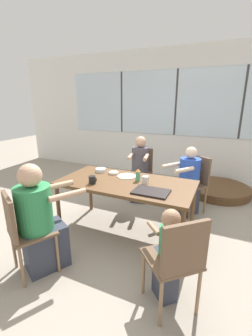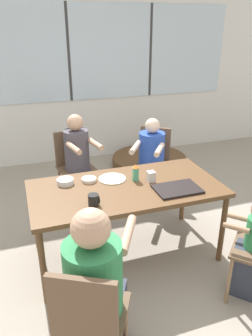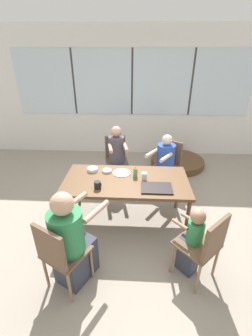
{
  "view_description": "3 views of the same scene",
  "coord_description": "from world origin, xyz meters",
  "px_view_note": "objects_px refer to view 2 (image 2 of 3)",
  "views": [
    {
      "loc": [
        1.1,
        -2.43,
        1.71
      ],
      "look_at": [
        0.0,
        0.0,
        0.91
      ],
      "focal_mm": 24.0,
      "sensor_mm": 36.0,
      "label": 1
    },
    {
      "loc": [
        -0.84,
        -2.46,
        2.04
      ],
      "look_at": [
        0.0,
        0.0,
        0.91
      ],
      "focal_mm": 35.0,
      "sensor_mm": 36.0,
      "label": 2
    },
    {
      "loc": [
        0.14,
        -2.63,
        2.28
      ],
      "look_at": [
        0.0,
        0.0,
        0.91
      ],
      "focal_mm": 24.0,
      "sensor_mm": 36.0,
      "label": 3
    }
  ],
  "objects_px": {
    "chair_for_woman_green_shirt": "(88,316)",
    "person_man_teal_shirt": "(79,166)",
    "milk_carton_small": "(151,177)",
    "bowl_cereal": "(65,181)",
    "person_woman_green_shirt": "(96,297)",
    "person_man_blue_shirt": "(150,166)",
    "chair_for_man_blue_shirt": "(153,157)",
    "coffee_mug": "(94,200)",
    "person_toddler": "(251,251)",
    "bowl_white_shallow": "(89,180)",
    "sippy_cup": "(136,172)",
    "chair_for_man_teal_shirt": "(73,160)",
    "folded_table_stack": "(149,161)"
  },
  "relations": [
    {
      "from": "milk_carton_small",
      "to": "folded_table_stack",
      "type": "relative_size",
      "value": 0.08
    },
    {
      "from": "chair_for_woman_green_shirt",
      "to": "person_toddler",
      "type": "distance_m",
      "value": 1.39
    },
    {
      "from": "person_man_teal_shirt",
      "to": "bowl_white_shallow",
      "type": "height_order",
      "value": "person_man_teal_shirt"
    },
    {
      "from": "person_man_teal_shirt",
      "to": "sippy_cup",
      "type": "height_order",
      "value": "person_man_teal_shirt"
    },
    {
      "from": "chair_for_man_blue_shirt",
      "to": "bowl_white_shallow",
      "type": "relative_size",
      "value": 6.54
    },
    {
      "from": "person_man_blue_shirt",
      "to": "milk_carton_small",
      "type": "bearing_deg",
      "value": 101.56
    },
    {
      "from": "person_man_teal_shirt",
      "to": "folded_table_stack",
      "type": "relative_size",
      "value": 0.97
    },
    {
      "from": "chair_for_woman_green_shirt",
      "to": "person_man_teal_shirt",
      "type": "xyz_separation_m",
      "value": [
        0.38,
        2.18,
        -0.02
      ]
    },
    {
      "from": "chair_for_woman_green_shirt",
      "to": "bowl_white_shallow",
      "type": "bearing_deg",
      "value": 105.12
    },
    {
      "from": "person_woman_green_shirt",
      "to": "coffee_mug",
      "type": "xyz_separation_m",
      "value": [
        0.17,
        0.72,
        0.26
      ]
    },
    {
      "from": "chair_for_man_teal_shirt",
      "to": "coffee_mug",
      "type": "xyz_separation_m",
      "value": [
        -0.09,
        -1.47,
        0.24
      ]
    },
    {
      "from": "chair_for_woman_green_shirt",
      "to": "chair_for_man_teal_shirt",
      "type": "distance_m",
      "value": 2.36
    },
    {
      "from": "sippy_cup",
      "to": "bowl_cereal",
      "type": "height_order",
      "value": "sippy_cup"
    },
    {
      "from": "person_toddler",
      "to": "person_man_teal_shirt",
      "type": "bearing_deg",
      "value": 74.38
    },
    {
      "from": "chair_for_man_blue_shirt",
      "to": "sippy_cup",
      "type": "bearing_deg",
      "value": 92.56
    },
    {
      "from": "bowl_white_shallow",
      "to": "bowl_cereal",
      "type": "height_order",
      "value": "bowl_cereal"
    },
    {
      "from": "coffee_mug",
      "to": "bowl_cereal",
      "type": "bearing_deg",
      "value": 108.26
    },
    {
      "from": "folded_table_stack",
      "to": "person_man_blue_shirt",
      "type": "bearing_deg",
      "value": -112.32
    },
    {
      "from": "person_man_blue_shirt",
      "to": "coffee_mug",
      "type": "height_order",
      "value": "person_man_blue_shirt"
    },
    {
      "from": "bowl_white_shallow",
      "to": "folded_table_stack",
      "type": "height_order",
      "value": "bowl_white_shallow"
    },
    {
      "from": "person_man_teal_shirt",
      "to": "person_toddler",
      "type": "relative_size",
      "value": 1.28
    },
    {
      "from": "person_man_teal_shirt",
      "to": "bowl_white_shallow",
      "type": "xyz_separation_m",
      "value": [
        -0.07,
        -0.86,
        0.23
      ]
    },
    {
      "from": "milk_carton_small",
      "to": "chair_for_man_blue_shirt",
      "type": "bearing_deg",
      "value": 65.15
    },
    {
      "from": "person_man_blue_shirt",
      "to": "coffee_mug",
      "type": "relative_size",
      "value": 10.76
    },
    {
      "from": "chair_for_man_blue_shirt",
      "to": "bowl_white_shallow",
      "type": "xyz_separation_m",
      "value": [
        -1.0,
        -0.82,
        0.21
      ]
    },
    {
      "from": "person_woman_green_shirt",
      "to": "sippy_cup",
      "type": "relative_size",
      "value": 7.22
    },
    {
      "from": "person_man_blue_shirt",
      "to": "bowl_white_shallow",
      "type": "xyz_separation_m",
      "value": [
        -0.91,
        -0.68,
        0.27
      ]
    },
    {
      "from": "bowl_white_shallow",
      "to": "folded_table_stack",
      "type": "relative_size",
      "value": 0.12
    },
    {
      "from": "person_man_blue_shirt",
      "to": "person_man_teal_shirt",
      "type": "bearing_deg",
      "value": 22.9
    },
    {
      "from": "person_woman_green_shirt",
      "to": "person_man_blue_shirt",
      "type": "relative_size",
      "value": 1.09
    },
    {
      "from": "chair_for_man_teal_shirt",
      "to": "person_man_blue_shirt",
      "type": "distance_m",
      "value": 0.94
    },
    {
      "from": "bowl_cereal",
      "to": "sippy_cup",
      "type": "bearing_deg",
      "value": -12.18
    },
    {
      "from": "chair_for_woman_green_shirt",
      "to": "chair_for_man_blue_shirt",
      "type": "height_order",
      "value": "same"
    },
    {
      "from": "chair_for_woman_green_shirt",
      "to": "chair_for_man_blue_shirt",
      "type": "bearing_deg",
      "value": 86.93
    },
    {
      "from": "coffee_mug",
      "to": "milk_carton_small",
      "type": "distance_m",
      "value": 0.65
    },
    {
      "from": "chair_for_man_blue_shirt",
      "to": "chair_for_woman_green_shirt",
      "type": "bearing_deg",
      "value": 93.07
    },
    {
      "from": "chair_for_man_teal_shirt",
      "to": "bowl_cereal",
      "type": "xyz_separation_m",
      "value": [
        -0.25,
        -1.01,
        0.22
      ]
    },
    {
      "from": "person_toddler",
      "to": "bowl_white_shallow",
      "type": "xyz_separation_m",
      "value": [
        -1.04,
        1.02,
        0.32
      ]
    },
    {
      "from": "chair_for_man_teal_shirt",
      "to": "person_toddler",
      "type": "xyz_separation_m",
      "value": [
        1.01,
        -2.04,
        -0.11
      ]
    },
    {
      "from": "milk_carton_small",
      "to": "bowl_white_shallow",
      "type": "bearing_deg",
      "value": 160.69
    },
    {
      "from": "bowl_white_shallow",
      "to": "bowl_cereal",
      "type": "xyz_separation_m",
      "value": [
        -0.21,
        0.01,
        0.01
      ]
    },
    {
      "from": "person_woman_green_shirt",
      "to": "milk_carton_small",
      "type": "relative_size",
      "value": 11.63
    },
    {
      "from": "person_woman_green_shirt",
      "to": "coffee_mug",
      "type": "height_order",
      "value": "person_woman_green_shirt"
    },
    {
      "from": "chair_for_man_teal_shirt",
      "to": "person_man_teal_shirt",
      "type": "bearing_deg",
      "value": 90.0
    },
    {
      "from": "sippy_cup",
      "to": "chair_for_man_teal_shirt",
      "type": "bearing_deg",
      "value": 108.4
    },
    {
      "from": "chair_for_man_blue_shirt",
      "to": "coffee_mug",
      "type": "xyz_separation_m",
      "value": [
        -1.07,
        -1.27,
        0.24
      ]
    },
    {
      "from": "milk_carton_small",
      "to": "bowl_cereal",
      "type": "distance_m",
      "value": 0.78
    },
    {
      "from": "chair_for_woman_green_shirt",
      "to": "bowl_cereal",
      "type": "relative_size",
      "value": 5.95
    },
    {
      "from": "chair_for_man_blue_shirt",
      "to": "coffee_mug",
      "type": "height_order",
      "value": "chair_for_man_blue_shirt"
    },
    {
      "from": "chair_for_woman_green_shirt",
      "to": "milk_carton_small",
      "type": "height_order",
      "value": "chair_for_woman_green_shirt"
    }
  ]
}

